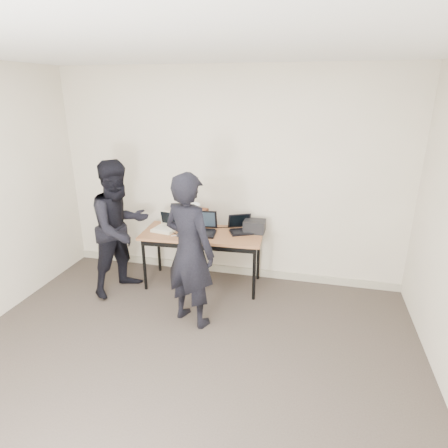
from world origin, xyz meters
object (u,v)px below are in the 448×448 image
(desk, at_px, (202,237))
(laptop_center, at_px, (202,228))
(person_observer, at_px, (120,228))
(laptop_right, at_px, (241,228))
(equipment_box, at_px, (254,226))
(leather_satchel, at_px, (194,217))
(laptop_beige, at_px, (166,227))
(person_typist, at_px, (189,251))

(desk, bearing_deg, laptop_center, 89.13)
(person_observer, bearing_deg, laptop_right, -44.35)
(laptop_center, distance_m, equipment_box, 0.66)
(equipment_box, xyz_separation_m, person_observer, (-1.56, -0.53, 0.03))
(leather_satchel, bearing_deg, laptop_right, 4.16)
(laptop_right, bearing_deg, person_observer, 174.06)
(desk, bearing_deg, leather_satchel, 125.40)
(equipment_box, bearing_deg, laptop_beige, -170.07)
(leather_satchel, height_order, person_observer, person_observer)
(laptop_beige, bearing_deg, person_observer, -133.68)
(laptop_center, relative_size, equipment_box, 1.45)
(person_typist, distance_m, person_observer, 1.14)
(equipment_box, bearing_deg, desk, -163.04)
(laptop_right, bearing_deg, desk, 173.79)
(desk, xyz_separation_m, laptop_beige, (-0.48, -0.00, 0.10))
(laptop_center, bearing_deg, person_observer, -165.72)
(desk, relative_size, person_observer, 0.92)
(desk, height_order, leather_satchel, leather_satchel)
(laptop_beige, distance_m, laptop_center, 0.48)
(laptop_beige, relative_size, laptop_center, 0.85)
(equipment_box, height_order, person_typist, person_typist)
(laptop_right, relative_size, person_typist, 0.23)
(laptop_beige, height_order, person_observer, person_observer)
(laptop_beige, xyz_separation_m, person_observer, (-0.45, -0.34, 0.06))
(equipment_box, bearing_deg, person_typist, -117.59)
(person_observer, bearing_deg, laptop_beige, -27.50)
(equipment_box, relative_size, person_observer, 0.16)
(desk, bearing_deg, equipment_box, 13.84)
(laptop_beige, xyz_separation_m, laptop_center, (0.48, 0.01, 0.02))
(desk, xyz_separation_m, laptop_center, (-0.00, 0.01, 0.12))
(laptop_center, bearing_deg, desk, -93.74)
(laptop_center, distance_m, person_typist, 0.82)
(laptop_center, relative_size, person_typist, 0.23)
(laptop_beige, distance_m, person_typist, 1.00)
(desk, relative_size, leather_satchel, 3.98)
(laptop_right, bearing_deg, person_typist, -135.82)
(desk, relative_size, person_typist, 0.92)
(laptop_beige, height_order, laptop_center, laptop_center)
(laptop_center, bearing_deg, person_typist, -88.42)
(person_typist, relative_size, person_observer, 1.01)
(equipment_box, bearing_deg, laptop_right, -170.50)
(person_observer, bearing_deg, desk, -44.22)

